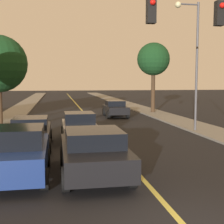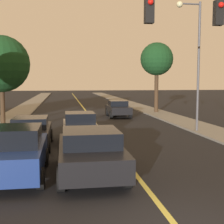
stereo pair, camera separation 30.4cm
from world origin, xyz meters
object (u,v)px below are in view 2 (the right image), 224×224
object	(u,v)px
car_outer_lane_second	(31,132)
car_far_oncoming	(118,108)
car_near_lane_front	(90,151)
tree_left_near	(1,64)
streetlamp_right	(194,50)
car_near_lane_second	(80,126)
tree_right_near	(157,60)
car_outer_lane_front	(17,152)

from	to	relation	value
car_outer_lane_second	car_far_oncoming	world-z (taller)	car_outer_lane_second
car_outer_lane_second	car_near_lane_front	bearing A→B (deg)	-63.72
car_near_lane_front	tree_left_near	distance (m)	13.72
car_outer_lane_second	car_far_oncoming	size ratio (longest dim) A/B	1.08
streetlamp_right	tree_left_near	size ratio (longest dim) A/B	1.25
car_near_lane_second	streetlamp_right	bearing A→B (deg)	11.08
car_outer_lane_second	tree_right_near	bearing A→B (deg)	54.13
car_outer_lane_front	car_outer_lane_second	world-z (taller)	car_outer_lane_front
car_near_lane_second	car_outer_lane_front	bearing A→B (deg)	-110.50
tree_left_near	streetlamp_right	bearing A→B (deg)	-21.30
tree_right_near	car_near_lane_second	bearing A→B (deg)	-122.37
car_near_lane_front	car_near_lane_second	bearing A→B (deg)	90.00
car_outer_lane_second	streetlamp_right	size ratio (longest dim) A/B	0.54
streetlamp_right	car_far_oncoming	bearing A→B (deg)	108.38
car_near_lane_second	car_far_oncoming	size ratio (longest dim) A/B	1.04
car_near_lane_front	car_far_oncoming	xyz separation A→B (m)	(3.87, 16.61, -0.07)
car_near_lane_second	car_outer_lane_front	distance (m)	6.66
car_outer_lane_second	tree_right_near	distance (m)	18.26
car_outer_lane_front	tree_right_near	xyz separation A→B (m)	(10.38, 18.94, 4.31)
car_near_lane_second	car_far_oncoming	world-z (taller)	car_near_lane_second
car_outer_lane_front	tree_right_near	size ratio (longest dim) A/B	0.62
streetlamp_right	car_outer_lane_front	bearing A→B (deg)	-140.39
car_outer_lane_front	car_outer_lane_second	size ratio (longest dim) A/B	0.99
car_near_lane_front	car_near_lane_second	xyz separation A→B (m)	(0.00, 6.39, -0.08)
car_outer_lane_second	car_far_oncoming	xyz separation A→B (m)	(6.21, 11.88, -0.02)
car_near_lane_front	tree_right_near	xyz separation A→B (m)	(8.05, 19.09, 4.34)
streetlamp_right	car_near_lane_second	bearing A→B (deg)	-168.92
car_outer_lane_front	car_far_oncoming	world-z (taller)	car_outer_lane_front
car_near_lane_front	tree_right_near	size ratio (longest dim) A/B	0.67
car_near_lane_front	car_outer_lane_second	xyz separation A→B (m)	(-2.33, 4.73, -0.06)
streetlamp_right	car_near_lane_front	bearing A→B (deg)	-131.46
car_far_oncoming	streetlamp_right	world-z (taller)	streetlamp_right
car_near_lane_second	car_near_lane_front	bearing A→B (deg)	-90.00
car_near_lane_second	car_far_oncoming	xyz separation A→B (m)	(3.87, 10.22, 0.00)
car_near_lane_front	car_outer_lane_front	world-z (taller)	car_outer_lane_front
car_near_lane_second	car_outer_lane_second	distance (m)	2.86
car_near_lane_front	car_near_lane_second	world-z (taller)	car_near_lane_front
car_outer_lane_second	tree_left_near	distance (m)	8.76
car_near_lane_second	tree_right_near	distance (m)	15.67
car_near_lane_second	streetlamp_right	size ratio (longest dim) A/B	0.52
car_near_lane_front	car_outer_lane_front	distance (m)	2.34
car_outer_lane_second	tree_left_near	world-z (taller)	tree_left_near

